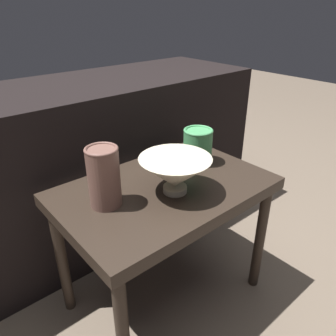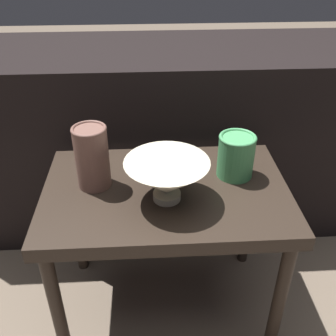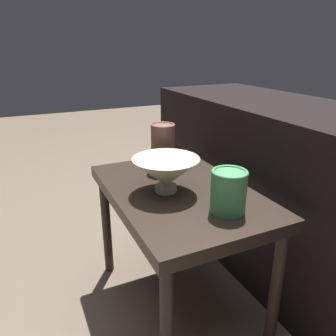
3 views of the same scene
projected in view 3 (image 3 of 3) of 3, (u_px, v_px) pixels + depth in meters
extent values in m
plane|color=#6B5B4C|center=(177.00, 301.00, 1.25)|extent=(8.00, 8.00, 0.00)
cube|color=#2D231C|center=(179.00, 194.00, 1.09)|extent=(0.66, 0.43, 0.04)
cylinder|color=#2D231C|center=(106.00, 226.00, 1.35)|extent=(0.04, 0.04, 0.43)
cylinder|color=#2D231C|center=(167.00, 334.00, 0.85)|extent=(0.04, 0.04, 0.43)
cylinder|color=#2D231C|center=(184.00, 208.00, 1.50)|extent=(0.04, 0.04, 0.43)
cylinder|color=#2D231C|center=(275.00, 292.00, 0.99)|extent=(0.04, 0.04, 0.43)
cube|color=black|center=(294.00, 193.00, 1.33)|extent=(1.56, 0.50, 0.70)
cylinder|color=beige|center=(166.00, 188.00, 1.06)|extent=(0.07, 0.07, 0.02)
cone|color=beige|center=(166.00, 172.00, 1.04)|extent=(0.21, 0.21, 0.09)
cylinder|color=brown|center=(163.00, 147.00, 1.23)|extent=(0.09, 0.09, 0.17)
torus|color=brown|center=(163.00, 125.00, 1.20)|extent=(0.09, 0.09, 0.01)
cylinder|color=#47995B|center=(228.00, 192.00, 0.91)|extent=(0.10, 0.10, 0.12)
torus|color=#47995B|center=(230.00, 172.00, 0.89)|extent=(0.10, 0.10, 0.01)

